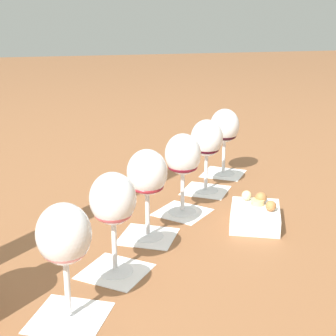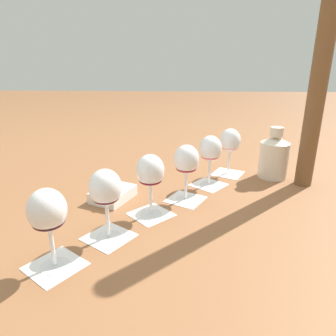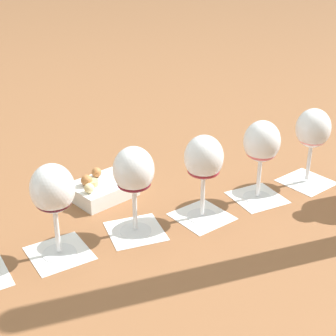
{
  "view_description": "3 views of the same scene",
  "coord_description": "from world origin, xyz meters",
  "px_view_note": "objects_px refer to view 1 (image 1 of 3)",
  "views": [
    {
      "loc": [
        -0.23,
        -0.98,
        0.44
      ],
      "look_at": [
        0.0,
        -0.0,
        0.12
      ],
      "focal_mm": 55.0,
      "sensor_mm": 36.0,
      "label": 1
    },
    {
      "loc": [
        -0.04,
        0.82,
        0.41
      ],
      "look_at": [
        0.0,
        -0.0,
        0.12
      ],
      "focal_mm": 32.0,
      "sensor_mm": 36.0,
      "label": 2
    },
    {
      "loc": [
        -0.37,
        0.81,
        0.55
      ],
      "look_at": [
        0.0,
        -0.0,
        0.12
      ],
      "focal_mm": 55.0,
      "sensor_mm": 36.0,
      "label": 3
    }
  ],
  "objects_px": {
    "wine_glass_0": "(64,240)",
    "wine_glass_1": "(113,204)",
    "wine_glass_5": "(225,129)",
    "snack_dish": "(255,215)",
    "wine_glass_2": "(147,176)",
    "wine_glass_4": "(207,142)",
    "wine_glass_3": "(183,158)"
  },
  "relations": [
    {
      "from": "wine_glass_4",
      "to": "wine_glass_5",
      "type": "bearing_deg",
      "value": 53.71
    },
    {
      "from": "wine_glass_1",
      "to": "wine_glass_2",
      "type": "distance_m",
      "value": 0.15
    },
    {
      "from": "wine_glass_0",
      "to": "snack_dish",
      "type": "xyz_separation_m",
      "value": [
        0.4,
        0.26,
        -0.11
      ]
    },
    {
      "from": "wine_glass_2",
      "to": "wine_glass_4",
      "type": "height_order",
      "value": "same"
    },
    {
      "from": "wine_glass_4",
      "to": "wine_glass_1",
      "type": "bearing_deg",
      "value": -127.58
    },
    {
      "from": "wine_glass_1",
      "to": "wine_glass_4",
      "type": "distance_m",
      "value": 0.45
    },
    {
      "from": "wine_glass_4",
      "to": "snack_dish",
      "type": "xyz_separation_m",
      "value": [
        0.04,
        -0.22,
        -0.11
      ]
    },
    {
      "from": "wine_glass_0",
      "to": "wine_glass_1",
      "type": "height_order",
      "value": "same"
    },
    {
      "from": "wine_glass_0",
      "to": "wine_glass_3",
      "type": "xyz_separation_m",
      "value": [
        0.27,
        0.36,
        0.0
      ]
    },
    {
      "from": "wine_glass_5",
      "to": "snack_dish",
      "type": "bearing_deg",
      "value": -97.85
    },
    {
      "from": "wine_glass_1",
      "to": "wine_glass_2",
      "type": "height_order",
      "value": "same"
    },
    {
      "from": "wine_glass_2",
      "to": "wine_glass_1",
      "type": "bearing_deg",
      "value": -123.16
    },
    {
      "from": "wine_glass_0",
      "to": "wine_glass_1",
      "type": "xyz_separation_m",
      "value": [
        0.08,
        0.12,
        0.0
      ]
    },
    {
      "from": "snack_dish",
      "to": "wine_glass_1",
      "type": "bearing_deg",
      "value": -156.46
    },
    {
      "from": "wine_glass_1",
      "to": "wine_glass_2",
      "type": "xyz_separation_m",
      "value": [
        0.08,
        0.13,
        0.0
      ]
    },
    {
      "from": "wine_glass_2",
      "to": "wine_glass_3",
      "type": "distance_m",
      "value": 0.15
    },
    {
      "from": "wine_glass_0",
      "to": "wine_glass_3",
      "type": "relative_size",
      "value": 1.0
    },
    {
      "from": "wine_glass_4",
      "to": "wine_glass_5",
      "type": "distance_m",
      "value": 0.15
    },
    {
      "from": "wine_glass_1",
      "to": "wine_glass_4",
      "type": "xyz_separation_m",
      "value": [
        0.28,
        0.36,
        -0.0
      ]
    },
    {
      "from": "wine_glass_3",
      "to": "wine_glass_4",
      "type": "xyz_separation_m",
      "value": [
        0.09,
        0.12,
        -0.0
      ]
    },
    {
      "from": "wine_glass_0",
      "to": "wine_glass_3",
      "type": "height_order",
      "value": "same"
    },
    {
      "from": "wine_glass_2",
      "to": "wine_glass_5",
      "type": "xyz_separation_m",
      "value": [
        0.28,
        0.35,
        -0.0
      ]
    },
    {
      "from": "wine_glass_1",
      "to": "wine_glass_0",
      "type": "bearing_deg",
      "value": -124.69
    },
    {
      "from": "snack_dish",
      "to": "wine_glass_5",
      "type": "bearing_deg",
      "value": 82.15
    },
    {
      "from": "wine_glass_3",
      "to": "wine_glass_5",
      "type": "xyz_separation_m",
      "value": [
        0.18,
        0.24,
        -0.0
      ]
    },
    {
      "from": "wine_glass_2",
      "to": "snack_dish",
      "type": "bearing_deg",
      "value": 2.75
    },
    {
      "from": "wine_glass_0",
      "to": "wine_glass_4",
      "type": "relative_size",
      "value": 1.0
    },
    {
      "from": "wine_glass_3",
      "to": "snack_dish",
      "type": "bearing_deg",
      "value": -35.42
    },
    {
      "from": "wine_glass_0",
      "to": "wine_glass_4",
      "type": "height_order",
      "value": "same"
    },
    {
      "from": "wine_glass_5",
      "to": "wine_glass_1",
      "type": "bearing_deg",
      "value": -127.26
    },
    {
      "from": "wine_glass_5",
      "to": "wine_glass_4",
      "type": "bearing_deg",
      "value": -126.29
    },
    {
      "from": "wine_glass_4",
      "to": "snack_dish",
      "type": "bearing_deg",
      "value": -79.45
    }
  ]
}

